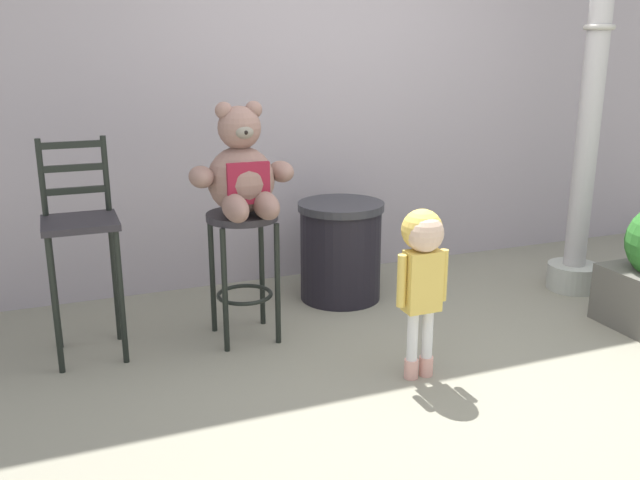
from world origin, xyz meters
name	(u,v)px	position (x,y,z in m)	size (l,w,h in m)	color
ground_plane	(447,372)	(0.00, 0.00, 0.00)	(24.00, 24.00, 0.00)	gray
building_wall	(313,0)	(0.00, 1.95, 1.97)	(7.20, 0.30, 3.94)	#9D9399
bar_stool_with_teddy	(243,249)	(-0.86, 0.84, 0.54)	(0.41, 0.41, 0.75)	#29262A
teddy_bear	(242,174)	(-0.86, 0.81, 0.98)	(0.59, 0.53, 0.62)	#88655A
child_walking	(423,258)	(-0.16, 0.02, 0.65)	(0.28, 0.23, 0.89)	#DC9E90
trash_bin	(341,250)	(-0.08, 1.24, 0.34)	(0.57, 0.57, 0.67)	black
lamppost	(590,112)	(1.52, 0.79, 1.24)	(0.35, 0.35, 3.08)	#A7AA9E
bar_chair_empty	(81,235)	(-1.73, 0.94, 0.68)	(0.39, 0.39, 1.19)	#29262A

